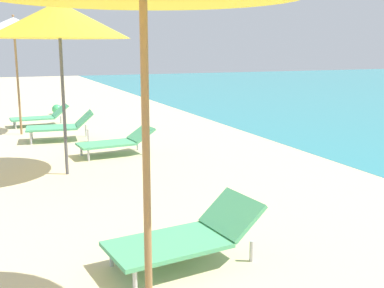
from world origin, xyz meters
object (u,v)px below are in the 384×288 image
object	(u,v)px
umbrella_farthest	(14,28)
lounger_farthest_inland	(61,125)
lounger_third_shoreside	(187,236)
lounger_fourth_shoreside	(117,141)
lounger_farthest_shoreside	(41,116)
umbrella_fourth	(59,20)
beach_ball	(57,109)

from	to	relation	value
umbrella_farthest	lounger_farthest_inland	xyz separation A→B (m)	(0.77, -1.11, -2.07)
lounger_third_shoreside	umbrella_farthest	size ratio (longest dim) A/B	0.56
lounger_fourth_shoreside	lounger_farthest_shoreside	xyz separation A→B (m)	(-1.00, 4.05, -0.02)
lounger_fourth_shoreside	umbrella_farthest	world-z (taller)	umbrella_farthest
umbrella_fourth	beach_ball	bearing A→B (deg)	84.36
umbrella_fourth	umbrella_farthest	distance (m)	4.03
lounger_farthest_inland	beach_ball	world-z (taller)	lounger_farthest_inland
umbrella_farthest	beach_ball	distance (m)	4.06
lounger_fourth_shoreside	beach_ball	size ratio (longest dim) A/B	4.86
lounger_fourth_shoreside	umbrella_farthest	distance (m)	3.96
umbrella_farthest	lounger_farthest_shoreside	xyz separation A→B (m)	(0.54, 1.10, -2.15)
lounger_farthest_inland	umbrella_fourth	bearing A→B (deg)	89.69
umbrella_fourth	lounger_farthest_shoreside	xyz separation A→B (m)	(0.06, 5.10, -2.13)
lounger_farthest_shoreside	lounger_farthest_inland	size ratio (longest dim) A/B	0.99
lounger_fourth_shoreside	beach_ball	world-z (taller)	lounger_fourth_shoreside
lounger_fourth_shoreside	lounger_farthest_inland	size ratio (longest dim) A/B	0.98
lounger_fourth_shoreside	beach_ball	xyz separation A→B (m)	(-0.35, 6.11, -0.11)
lounger_third_shoreside	lounger_farthest_inland	xyz separation A→B (m)	(-0.29, 6.55, 0.06)
lounger_farthest_shoreside	beach_ball	world-z (taller)	lounger_farthest_shoreside
umbrella_fourth	lounger_fourth_shoreside	xyz separation A→B (m)	(1.06, 1.05, -2.11)
lounger_fourth_shoreside	umbrella_farthest	bearing A→B (deg)	-67.68
lounger_farthest_shoreside	lounger_farthest_inland	world-z (taller)	lounger_farthest_inland
beach_ball	lounger_fourth_shoreside	bearing A→B (deg)	-86.68
lounger_third_shoreside	lounger_farthest_shoreside	xyz separation A→B (m)	(-0.52, 8.76, -0.02)
lounger_farthest_shoreside	lounger_farthest_inland	distance (m)	2.22
lounger_fourth_shoreside	lounger_farthest_inland	xyz separation A→B (m)	(-0.76, 1.84, 0.06)
lounger_fourth_shoreside	lounger_farthest_shoreside	world-z (taller)	lounger_farthest_shoreside
lounger_fourth_shoreside	umbrella_farthest	size ratio (longest dim) A/B	0.53
beach_ball	umbrella_fourth	bearing A→B (deg)	-95.64
lounger_farthest_inland	beach_ball	size ratio (longest dim) A/B	4.94
umbrella_fourth	lounger_farthest_inland	world-z (taller)	umbrella_fourth
umbrella_farthest	lounger_farthest_inland	distance (m)	2.47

